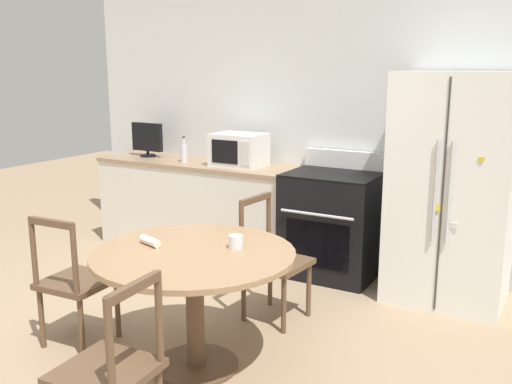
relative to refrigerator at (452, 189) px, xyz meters
name	(u,v)px	position (x,y,z in m)	size (l,w,h in m)	color
ground_plane	(135,383)	(-1.30, -2.22, -0.89)	(14.00, 14.00, 0.00)	#9E8466
back_wall	(321,124)	(-1.30, 0.43, 0.41)	(5.20, 0.10, 2.60)	silver
kitchen_counter	(199,205)	(-2.46, 0.07, -0.44)	(2.11, 0.64, 0.90)	silver
refrigerator	(452,189)	(0.00, 0.00, 0.00)	(0.88, 0.75, 1.79)	white
oven_range	(332,223)	(-1.00, 0.04, -0.43)	(0.79, 0.68, 1.08)	black
microwave	(239,150)	(-1.97, 0.06, 0.16)	(0.48, 0.37, 0.31)	white
countertop_tv	(147,139)	(-3.11, 0.08, 0.19)	(0.37, 0.16, 0.35)	black
counter_bottle	(184,152)	(-2.56, -0.02, 0.10)	(0.07, 0.07, 0.25)	silver
dining_table	(194,274)	(-1.10, -1.89, -0.29)	(1.21, 1.21, 0.75)	#997551
dining_chair_left	(75,282)	(-1.96, -2.03, -0.46)	(0.44, 0.44, 0.90)	brown
dining_chair_far	(273,261)	(-1.03, -1.02, -0.46)	(0.46, 0.46, 0.90)	brown
dining_chair_near	(111,372)	(-0.96, -2.75, -0.46)	(0.44, 0.44, 0.90)	brown
candle_glass	(236,243)	(-0.92, -1.71, -0.11)	(0.09, 0.09, 0.08)	silver
folded_napkin	(150,241)	(-1.40, -1.92, -0.12)	(0.17, 0.10, 0.05)	silver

